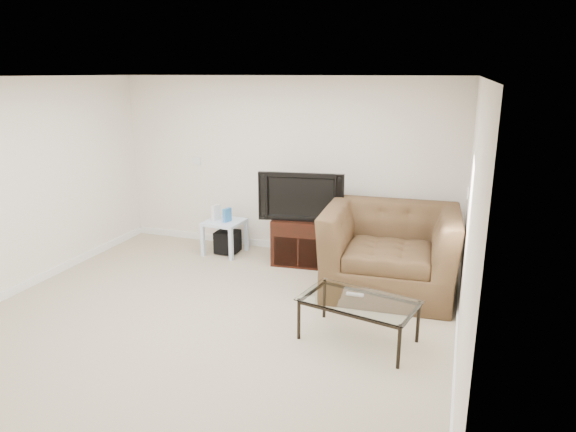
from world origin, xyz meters
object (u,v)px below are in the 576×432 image
(side_table, at_px, (225,237))
(subwoofer, at_px, (228,241))
(tv_stand, at_px, (302,240))
(coffee_table, at_px, (358,320))
(television, at_px, (302,195))
(recliner, at_px, (391,236))

(side_table, distance_m, subwoofer, 0.08)
(tv_stand, xyz_separation_m, side_table, (-1.17, 0.00, -0.07))
(subwoofer, height_order, coffee_table, coffee_table)
(television, relative_size, coffee_table, 0.96)
(tv_stand, bearing_deg, coffee_table, -63.24)
(subwoofer, bearing_deg, coffee_table, -39.46)
(recliner, bearing_deg, television, 154.55)
(television, height_order, coffee_table, television)
(tv_stand, bearing_deg, television, -90.00)
(television, distance_m, recliner, 1.39)
(side_table, bearing_deg, television, -1.54)
(recliner, distance_m, coffee_table, 1.41)
(side_table, relative_size, recliner, 0.33)
(television, xyz_separation_m, side_table, (-1.18, 0.03, -0.72))
(television, height_order, subwoofer, television)
(subwoofer, relative_size, recliner, 0.20)
(tv_stand, xyz_separation_m, subwoofer, (-1.14, 0.02, -0.14))
(tv_stand, bearing_deg, recliner, -28.41)
(tv_stand, distance_m, subwoofer, 1.15)
(recliner, bearing_deg, subwoofer, 163.58)
(tv_stand, relative_size, coffee_table, 0.70)
(tv_stand, relative_size, television, 0.72)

